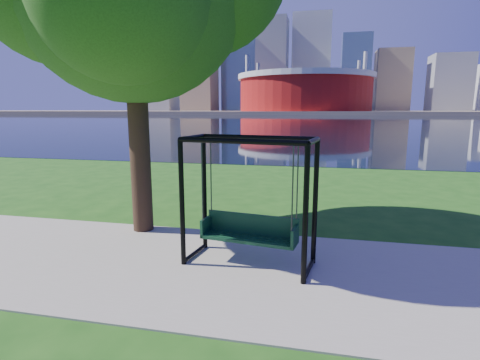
% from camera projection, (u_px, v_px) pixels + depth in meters
% --- Properties ---
extents(ground, '(900.00, 900.00, 0.00)m').
position_uv_depth(ground, '(245.00, 260.00, 7.01)').
color(ground, '#1E5114').
rests_on(ground, ground).
extents(path, '(120.00, 4.00, 0.03)m').
position_uv_depth(path, '(239.00, 270.00, 6.52)').
color(path, '#9E937F').
rests_on(path, ground).
extents(river, '(900.00, 180.00, 0.02)m').
position_uv_depth(river, '(318.00, 120.00, 104.95)').
color(river, black).
rests_on(river, ground).
extents(far_bank, '(900.00, 228.00, 2.00)m').
position_uv_depth(far_bank, '(321.00, 112.00, 300.66)').
color(far_bank, '#937F60').
rests_on(far_bank, ground).
extents(stadium, '(83.00, 83.00, 32.00)m').
position_uv_depth(stadium, '(305.00, 91.00, 232.13)').
color(stadium, maroon).
rests_on(stadium, far_bank).
extents(skyline, '(392.00, 66.00, 96.50)m').
position_uv_depth(skyline, '(318.00, 69.00, 307.97)').
color(skyline, gray).
rests_on(skyline, far_bank).
extents(swing, '(2.38, 1.30, 2.32)m').
position_uv_depth(swing, '(249.00, 204.00, 6.61)').
color(swing, black).
rests_on(swing, ground).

